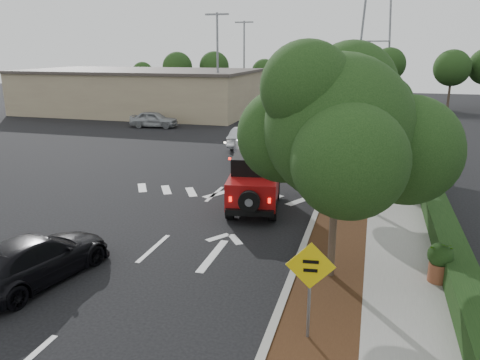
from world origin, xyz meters
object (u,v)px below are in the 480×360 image
at_px(red_jeep, 255,181).
at_px(black_suv_oncoming, 35,259).
at_px(speed_hump_sign, 310,278).
at_px(silver_suv_ahead, 258,152).

height_order(red_jeep, black_suv_oncoming, red_jeep).
height_order(black_suv_oncoming, speed_hump_sign, speed_hump_sign).
height_order(silver_suv_ahead, speed_hump_sign, speed_hump_sign).
relative_size(black_suv_oncoming, speed_hump_sign, 2.02).
relative_size(silver_suv_ahead, speed_hump_sign, 2.33).
bearing_deg(black_suv_oncoming, silver_suv_ahead, -89.48).
xyz_separation_m(red_jeep, silver_suv_ahead, (-1.61, 6.99, -0.36)).
bearing_deg(silver_suv_ahead, red_jeep, -97.44).
bearing_deg(red_jeep, black_suv_oncoming, -127.68).
xyz_separation_m(silver_suv_ahead, black_suv_oncoming, (-2.60, -14.66, -0.07)).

